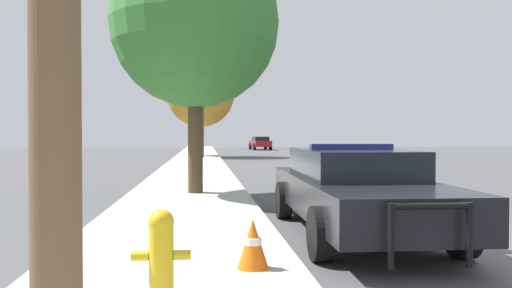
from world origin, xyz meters
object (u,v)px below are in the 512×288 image
at_px(car_background_distant, 260,143).
at_px(tree_sidewalk_near, 195,24).
at_px(tree_sidewalk_far, 201,93).
at_px(traffic_cone, 253,243).
at_px(traffic_light, 221,97).
at_px(fire_hydrant, 161,252).
at_px(police_car, 355,188).

distance_m(car_background_distant, tree_sidewalk_near, 39.34).
bearing_deg(tree_sidewalk_far, tree_sidewalk_near, -90.11).
bearing_deg(traffic_cone, traffic_light, 88.64).
height_order(fire_hydrant, tree_sidewalk_far, tree_sidewalk_far).
bearing_deg(tree_sidewalk_far, police_car, -84.67).
relative_size(police_car, traffic_light, 0.97).
bearing_deg(traffic_cone, fire_hydrant, -132.80).
bearing_deg(police_car, traffic_cone, 52.45).
bearing_deg(tree_sidewalk_near, fire_hydrant, -91.26).
distance_m(tree_sidewalk_far, traffic_cone, 30.04).
distance_m(car_background_distant, traffic_cone, 46.23).
bearing_deg(car_background_distant, traffic_cone, -100.97).
distance_m(fire_hydrant, tree_sidewalk_near, 9.05).
height_order(tree_sidewalk_near, traffic_cone, tree_sidewalk_near).
relative_size(fire_hydrant, car_background_distant, 0.19).
xyz_separation_m(traffic_light, traffic_cone, (-0.63, -26.48, -3.59)).
distance_m(fire_hydrant, traffic_light, 27.72).
relative_size(fire_hydrant, tree_sidewalk_far, 0.12).
height_order(police_car, traffic_light, traffic_light).
bearing_deg(car_background_distant, traffic_light, -108.03).
xyz_separation_m(traffic_light, tree_sidewalk_near, (-1.36, -19.26, 0.37)).
xyz_separation_m(police_car, traffic_light, (-1.24, 24.14, 3.25)).
relative_size(car_background_distant, tree_sidewalk_near, 0.66).
height_order(traffic_light, traffic_cone, traffic_light).
relative_size(fire_hydrant, traffic_light, 0.15).
xyz_separation_m(car_background_distant, tree_sidewalk_far, (-6.07, -16.17, 3.76)).
relative_size(traffic_light, tree_sidewalk_near, 0.87).
relative_size(traffic_light, traffic_cone, 10.29).
relative_size(traffic_light, car_background_distant, 1.32).
bearing_deg(traffic_cone, tree_sidewalk_near, 95.75).
distance_m(car_background_distant, tree_sidewalk_far, 17.68).
xyz_separation_m(fire_hydrant, traffic_cone, (0.91, 0.98, -0.16)).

